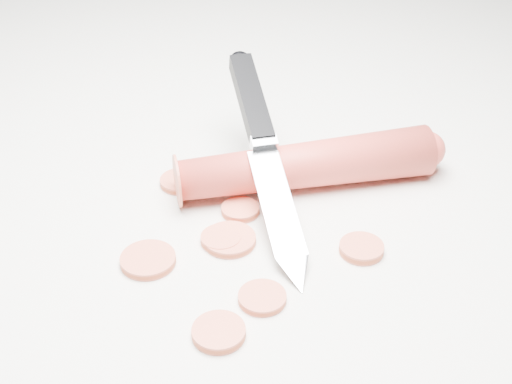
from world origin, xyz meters
The scene contains 11 objects.
ground centered at (0.00, 0.00, 0.00)m, with size 2.40×2.40×0.00m, color silver.
carrot centered at (0.01, 0.06, 0.02)m, with size 0.04×0.04×0.22m, color red.
carrot_slice_0 centered at (-0.01, -0.04, 0.00)m, with size 0.04×0.04×0.01m, color #D4563B.
carrot_slice_1 centered at (-0.01, -0.04, 0.00)m, with size 0.03×0.03×0.01m, color #D4563B.
carrot_slice_2 centered at (-0.02, 0.00, 0.00)m, with size 0.03×0.03×0.01m, color #D4563B.
carrot_slice_3 centered at (0.04, -0.12, 0.00)m, with size 0.04×0.04×0.01m, color #D4563B.
carrot_slice_4 centered at (0.09, 0.00, 0.00)m, with size 0.03×0.03×0.01m, color #D4563B.
carrot_slice_5 centered at (-0.08, 0.01, 0.00)m, with size 0.03×0.03×0.01m, color #D4563B.
carrot_slice_6 centered at (0.05, -0.08, 0.00)m, with size 0.03×0.03×0.01m, color #D4563B.
carrot_slice_7 centered at (-0.05, -0.09, 0.00)m, with size 0.04×0.04×0.01m, color #D4563B.
kitchen_knife centered at (-0.01, 0.03, 0.04)m, with size 0.18×0.19×0.09m, color silver, non-canonical shape.
Camera 1 is at (0.22, -0.40, 0.35)m, focal length 50.00 mm.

